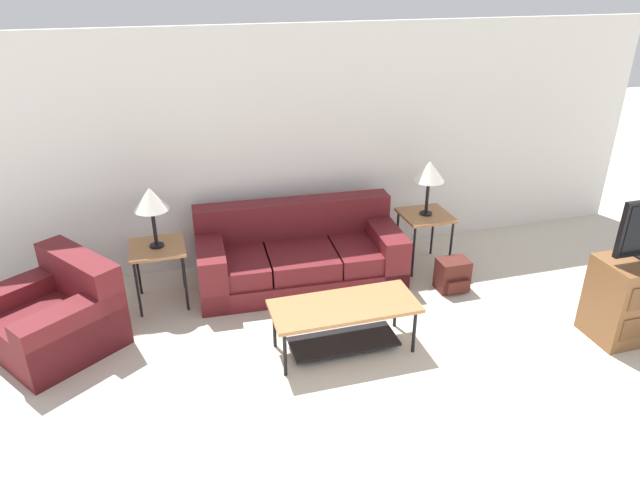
# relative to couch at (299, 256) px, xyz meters

# --- Properties ---
(wall_back) EXTENTS (8.78, 0.06, 2.60)m
(wall_back) POSITION_rel_couch_xyz_m (0.04, 0.64, 1.01)
(wall_back) COLOR white
(wall_back) RESTS_ON ground_plane
(couch) EXTENTS (2.20, 1.07, 0.82)m
(couch) POSITION_rel_couch_xyz_m (0.00, 0.00, 0.00)
(couch) COLOR maroon
(couch) RESTS_ON ground_plane
(armchair) EXTENTS (1.34, 1.36, 0.80)m
(armchair) POSITION_rel_couch_xyz_m (-2.37, -0.53, -0.01)
(armchair) COLOR maroon
(armchair) RESTS_ON ground_plane
(coffee_table) EXTENTS (1.29, 0.54, 0.47)m
(coffee_table) POSITION_rel_couch_xyz_m (0.07, -1.33, 0.05)
(coffee_table) COLOR #A87042
(coffee_table) RESTS_ON ground_plane
(side_table_left) EXTENTS (0.53, 0.53, 0.64)m
(side_table_left) POSITION_rel_couch_xyz_m (-1.45, -0.05, 0.28)
(side_table_left) COLOR #A87042
(side_table_left) RESTS_ON ground_plane
(side_table_right) EXTENTS (0.53, 0.53, 0.64)m
(side_table_right) POSITION_rel_couch_xyz_m (1.44, -0.05, 0.28)
(side_table_right) COLOR #A87042
(side_table_right) RESTS_ON ground_plane
(table_lamp_left) EXTENTS (0.33, 0.33, 0.61)m
(table_lamp_left) POSITION_rel_couch_xyz_m (-1.45, -0.05, 0.83)
(table_lamp_left) COLOR black
(table_lamp_left) RESTS_ON side_table_left
(table_lamp_right) EXTENTS (0.33, 0.33, 0.61)m
(table_lamp_right) POSITION_rel_couch_xyz_m (1.44, -0.05, 0.83)
(table_lamp_right) COLOR black
(table_lamp_right) RESTS_ON side_table_right
(backpack) EXTENTS (0.32, 0.31, 0.35)m
(backpack) POSITION_rel_couch_xyz_m (1.51, -0.65, -0.12)
(backpack) COLOR #4C1E19
(backpack) RESTS_ON ground_plane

